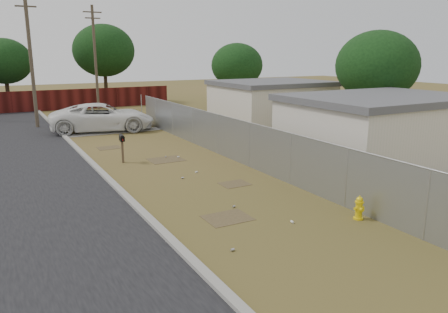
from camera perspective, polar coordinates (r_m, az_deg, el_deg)
ground at (r=18.24m, az=-5.03°, el=-2.52°), size 120.00×120.00×0.00m
chainlink_fence at (r=20.32m, az=1.82°, el=1.50°), size 0.10×27.06×2.02m
utility_poles at (r=36.90m, az=-24.09°, el=11.82°), size 12.60×8.24×9.00m
houses at (r=25.69m, az=12.20°, el=5.44°), size 9.30×17.24×3.10m
horizon_trees at (r=40.41m, az=-17.97°, el=12.27°), size 33.32×31.94×7.78m
fire_hydrant at (r=14.07m, az=17.23°, el=-6.47°), size 0.35×0.35×0.76m
mailbox at (r=20.64m, az=-13.19°, el=2.05°), size 0.26×0.58×1.33m
pickup_truck at (r=29.53m, az=-15.58°, el=4.97°), size 7.02×4.37×1.81m
scattered_litter at (r=16.86m, az=-2.61°, el=-3.68°), size 2.91×10.65×0.07m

